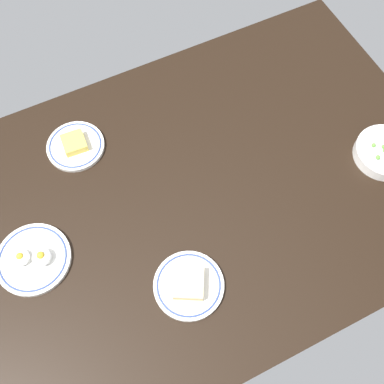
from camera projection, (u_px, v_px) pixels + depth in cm
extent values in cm
cube|color=black|center=(192.00, 198.00, 132.28)|extent=(153.02, 100.54, 4.00)
cylinder|color=white|center=(76.00, 146.00, 136.86)|extent=(17.29, 17.29, 1.25)
torus|color=#33478C|center=(75.00, 145.00, 136.29)|extent=(15.71, 15.71, 0.50)
cube|color=#F2D14C|center=(74.00, 143.00, 135.16)|extent=(7.08, 7.43, 2.53)
cylinder|color=white|center=(33.00, 259.00, 121.53)|extent=(20.16, 20.16, 1.27)
torus|color=#33478C|center=(33.00, 258.00, 120.96)|extent=(18.24, 18.24, 0.50)
ellipsoid|color=white|center=(21.00, 258.00, 119.72)|extent=(4.70, 4.70, 2.59)
sphere|color=yellow|center=(20.00, 256.00, 118.67)|extent=(1.88, 1.88, 1.88)
ellipsoid|color=white|center=(42.00, 256.00, 119.81)|extent=(5.17, 5.17, 2.84)
sphere|color=yellow|center=(40.00, 254.00, 118.66)|extent=(2.07, 2.07, 2.07)
cylinder|color=white|center=(189.00, 285.00, 118.41)|extent=(18.50, 18.50, 1.33)
torus|color=#33478C|center=(189.00, 285.00, 117.81)|extent=(16.78, 16.78, 0.50)
cube|color=beige|center=(189.00, 284.00, 117.27)|extent=(10.67, 10.90, 1.20)
cube|color=#E5B24C|center=(189.00, 283.00, 116.37)|extent=(10.67, 10.90, 0.80)
cube|color=beige|center=(189.00, 282.00, 115.47)|extent=(10.67, 10.90, 1.20)
cylinder|color=white|center=(384.00, 153.00, 134.52)|extent=(17.50, 17.50, 3.58)
sphere|color=#599E38|center=(378.00, 157.00, 131.01)|extent=(1.33, 1.33, 1.33)
sphere|color=#599E38|center=(374.00, 145.00, 132.85)|extent=(1.23, 1.23, 1.23)
sphere|color=#599E38|center=(384.00, 147.00, 132.66)|extent=(1.17, 1.17, 1.17)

